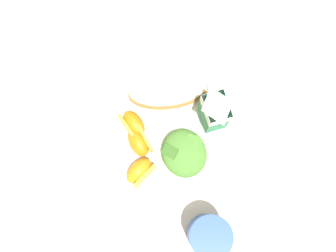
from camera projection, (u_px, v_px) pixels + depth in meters
The scene contains 10 objects.
ground at pixel (168, 129), 0.74m from camera, with size 3.00×3.00×0.00m, color beige.
white_plate at pixel (168, 128), 0.73m from camera, with size 0.28×0.28×0.02m, color white.
cheesy_pizza_bread at pixel (168, 90), 0.72m from camera, with size 0.11×0.18×0.04m.
green_salad_pile at pixel (184, 153), 0.69m from camera, with size 0.10×0.09×0.04m.
milk_carton at pixel (215, 110), 0.67m from camera, with size 0.06×0.04×0.11m.
orange_wedge_front at pixel (133, 124), 0.70m from camera, with size 0.07×0.05×0.04m.
orange_wedge_middle at pixel (139, 142), 0.69m from camera, with size 0.07×0.05×0.04m.
orange_wedge_rear at pixel (140, 171), 0.68m from camera, with size 0.06×0.07×0.04m.
paper_napkin at pixel (130, 47), 0.78m from camera, with size 0.11×0.11×0.00m, color white.
drinking_blue_cup at pixel (209, 236), 0.65m from camera, with size 0.08×0.08×0.09m, color #284CA3.
Camera 1 is at (0.16, -0.05, 0.72)m, focal length 36.94 mm.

